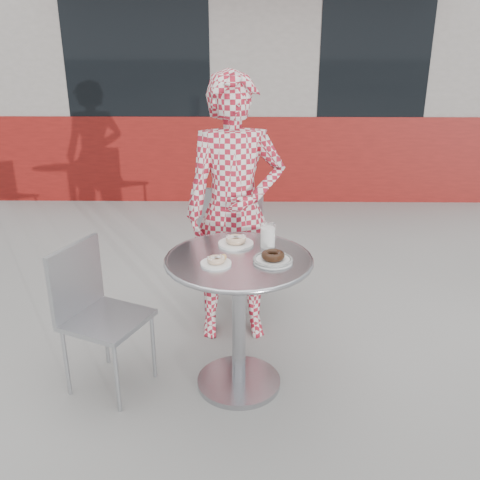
{
  "coord_description": "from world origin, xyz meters",
  "views": [
    {
      "loc": [
        0.02,
        -2.54,
        1.91
      ],
      "look_at": [
        -0.02,
        0.11,
        0.87
      ],
      "focal_mm": 40.0,
      "sensor_mm": 36.0,
      "label": 1
    }
  ],
  "objects_px": {
    "chair_left": "(108,346)",
    "plate_far": "(236,241)",
    "plate_checker": "(273,258)",
    "milk_cup": "(268,236)",
    "chair_far": "(237,268)",
    "plate_near": "(216,261)",
    "bistro_table": "(239,291)",
    "seated_person": "(235,212)"
  },
  "relations": [
    {
      "from": "bistro_table",
      "to": "plate_near",
      "type": "bearing_deg",
      "value": -143.31
    },
    {
      "from": "bistro_table",
      "to": "milk_cup",
      "type": "distance_m",
      "value": 0.34
    },
    {
      "from": "chair_left",
      "to": "plate_far",
      "type": "height_order",
      "value": "plate_far"
    },
    {
      "from": "bistro_table",
      "to": "plate_near",
      "type": "height_order",
      "value": "plate_near"
    },
    {
      "from": "bistro_table",
      "to": "milk_cup",
      "type": "height_order",
      "value": "milk_cup"
    },
    {
      "from": "milk_cup",
      "to": "plate_near",
      "type": "bearing_deg",
      "value": -138.7
    },
    {
      "from": "plate_far",
      "to": "plate_near",
      "type": "relative_size",
      "value": 1.24
    },
    {
      "from": "chair_left",
      "to": "seated_person",
      "type": "height_order",
      "value": "seated_person"
    },
    {
      "from": "chair_far",
      "to": "plate_checker",
      "type": "height_order",
      "value": "chair_far"
    },
    {
      "from": "chair_far",
      "to": "plate_far",
      "type": "bearing_deg",
      "value": 102.88
    },
    {
      "from": "chair_left",
      "to": "plate_checker",
      "type": "bearing_deg",
      "value": -67.92
    },
    {
      "from": "plate_near",
      "to": "plate_far",
      "type": "bearing_deg",
      "value": 70.64
    },
    {
      "from": "chair_left",
      "to": "milk_cup",
      "type": "height_order",
      "value": "milk_cup"
    },
    {
      "from": "plate_checker",
      "to": "plate_far",
      "type": "bearing_deg",
      "value": 130.78
    },
    {
      "from": "chair_far",
      "to": "plate_checker",
      "type": "relative_size",
      "value": 4.46
    },
    {
      "from": "bistro_table",
      "to": "chair_far",
      "type": "relative_size",
      "value": 0.85
    },
    {
      "from": "chair_left",
      "to": "plate_checker",
      "type": "xyz_separation_m",
      "value": [
        0.91,
        -0.03,
        0.56
      ]
    },
    {
      "from": "chair_far",
      "to": "plate_checker",
      "type": "xyz_separation_m",
      "value": [
        0.21,
        -1.04,
        0.53
      ]
    },
    {
      "from": "seated_person",
      "to": "plate_checker",
      "type": "distance_m",
      "value": 0.68
    },
    {
      "from": "chair_far",
      "to": "plate_far",
      "type": "height_order",
      "value": "chair_far"
    },
    {
      "from": "chair_far",
      "to": "plate_far",
      "type": "relative_size",
      "value": 4.76
    },
    {
      "from": "bistro_table",
      "to": "chair_far",
      "type": "xyz_separation_m",
      "value": [
        -0.03,
        0.99,
        -0.31
      ]
    },
    {
      "from": "plate_checker",
      "to": "bistro_table",
      "type": "bearing_deg",
      "value": 165.85
    },
    {
      "from": "chair_far",
      "to": "chair_left",
      "type": "bearing_deg",
      "value": 67.02
    },
    {
      "from": "seated_person",
      "to": "milk_cup",
      "type": "bearing_deg",
      "value": -72.96
    },
    {
      "from": "bistro_table",
      "to": "seated_person",
      "type": "bearing_deg",
      "value": 93.4
    },
    {
      "from": "bistro_table",
      "to": "plate_near",
      "type": "xyz_separation_m",
      "value": [
        -0.11,
        -0.08,
        0.21
      ]
    },
    {
      "from": "plate_checker",
      "to": "milk_cup",
      "type": "bearing_deg",
      "value": 95.72
    },
    {
      "from": "bistro_table",
      "to": "seated_person",
      "type": "xyz_separation_m",
      "value": [
        -0.04,
        0.6,
        0.25
      ]
    },
    {
      "from": "plate_far",
      "to": "milk_cup",
      "type": "xyz_separation_m",
      "value": [
        0.18,
        -0.03,
        0.04
      ]
    },
    {
      "from": "chair_left",
      "to": "milk_cup",
      "type": "relative_size",
      "value": 6.22
    },
    {
      "from": "chair_left",
      "to": "plate_near",
      "type": "xyz_separation_m",
      "value": [
        0.62,
        -0.07,
        0.55
      ]
    },
    {
      "from": "plate_checker",
      "to": "milk_cup",
      "type": "height_order",
      "value": "milk_cup"
    },
    {
      "from": "plate_near",
      "to": "milk_cup",
      "type": "relative_size",
      "value": 1.18
    },
    {
      "from": "chair_far",
      "to": "milk_cup",
      "type": "distance_m",
      "value": 1.03
    },
    {
      "from": "plate_far",
      "to": "plate_checker",
      "type": "xyz_separation_m",
      "value": [
        0.2,
        -0.23,
        -0.0
      ]
    },
    {
      "from": "bistro_table",
      "to": "plate_far",
      "type": "distance_m",
      "value": 0.28
    },
    {
      "from": "bistro_table",
      "to": "chair_far",
      "type": "distance_m",
      "value": 1.04
    },
    {
      "from": "chair_far",
      "to": "plate_far",
      "type": "xyz_separation_m",
      "value": [
        0.01,
        -0.81,
        0.53
      ]
    },
    {
      "from": "chair_far",
      "to": "chair_left",
      "type": "relative_size",
      "value": 1.11
    },
    {
      "from": "chair_far",
      "to": "milk_cup",
      "type": "bearing_deg",
      "value": 114.67
    },
    {
      "from": "plate_far",
      "to": "plate_checker",
      "type": "bearing_deg",
      "value": -49.22
    }
  ]
}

